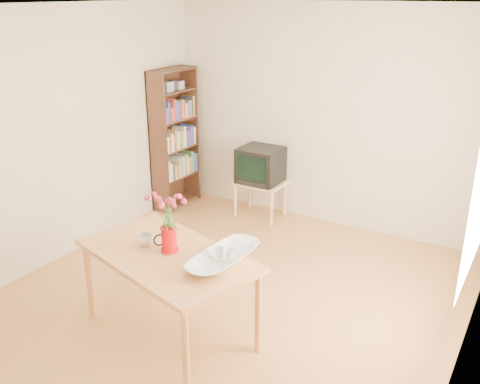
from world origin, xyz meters
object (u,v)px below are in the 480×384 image
Objects in this scene: table at (168,262)px; television at (261,164)px; mug at (146,240)px; bowl at (223,235)px; pitcher at (169,240)px.

television is at bearing 118.04° from table.
bowl reaches higher than mug.
bowl is 0.95× the size of television.
television is (-1.03, 2.49, -0.29)m from bowl.
pitcher reaches higher than table.
table is at bearing -38.66° from pitcher.
television is (-0.57, 2.59, 0.01)m from table.
bowl reaches higher than table.
table is at bearing 169.41° from mug.
table is 0.18m from pitcher.
pitcher is 0.24m from mug.
bowl is at bearing 28.85° from table.
mug is 0.26× the size of bowl.
table is 13.25× the size of mug.
pitcher is (-0.01, 0.04, 0.17)m from table.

